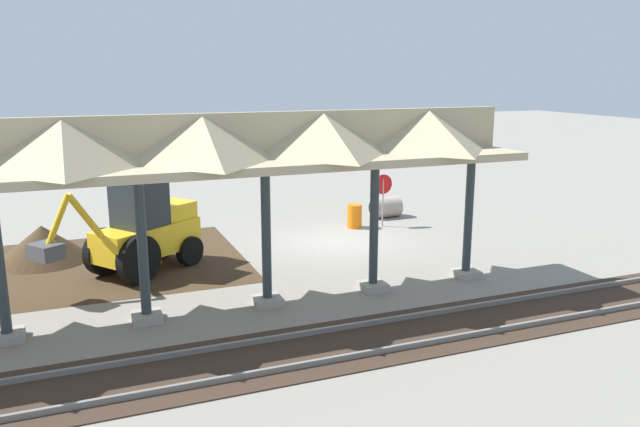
{
  "coord_description": "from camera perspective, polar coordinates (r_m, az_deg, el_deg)",
  "views": [
    {
      "loc": [
        8.38,
        19.47,
        5.82
      ],
      "look_at": [
        1.51,
        2.17,
        1.6
      ],
      "focal_mm": 35.0,
      "sensor_mm": 36.0,
      "label": 1
    }
  ],
  "objects": [
    {
      "name": "rail_tracks",
      "position": [
        15.41,
        13.43,
        -9.68
      ],
      "size": [
        60.0,
        2.58,
        0.15
      ],
      "color": "slate",
      "rests_on": "ground"
    },
    {
      "name": "dirt_mound",
      "position": [
        21.66,
        -23.89,
        -3.94
      ],
      "size": [
        5.76,
        5.76,
        2.28
      ],
      "primitive_type": "cone",
      "color": "#42301E",
      "rests_on": "ground"
    },
    {
      "name": "platform_canopy",
      "position": [
        14.9,
        -10.69,
        6.13
      ],
      "size": [
        16.26,
        3.2,
        4.9
      ],
      "color": "#9E998E",
      "rests_on": "ground"
    },
    {
      "name": "backhoe",
      "position": [
        19.13,
        -15.9,
        -1.51
      ],
      "size": [
        4.88,
        3.94,
        2.82
      ],
      "color": "yellow",
      "rests_on": "ground"
    },
    {
      "name": "stop_sign",
      "position": [
        23.94,
        5.78,
        2.19
      ],
      "size": [
        0.76,
        0.06,
        2.04
      ],
      "color": "gray",
      "rests_on": "ground"
    },
    {
      "name": "dirt_work_zone",
      "position": [
        20.55,
        -19.84,
        -4.45
      ],
      "size": [
        8.97,
        7.0,
        0.01
      ],
      "primitive_type": "cube",
      "color": "#42301E",
      "rests_on": "ground"
    },
    {
      "name": "traffic_barrel",
      "position": [
        23.88,
        3.16,
        -0.25
      ],
      "size": [
        0.56,
        0.56,
        0.9
      ],
      "primitive_type": "cylinder",
      "color": "orange",
      "rests_on": "ground"
    },
    {
      "name": "concrete_pipe",
      "position": [
        25.7,
        5.95,
        0.57
      ],
      "size": [
        1.25,
        0.87,
        0.84
      ],
      "color": "#9E9384",
      "rests_on": "ground"
    },
    {
      "name": "ground_plane",
      "position": [
        21.99,
        1.59,
        -2.59
      ],
      "size": [
        120.0,
        120.0,
        0.0
      ],
      "primitive_type": "plane",
      "color": "gray"
    }
  ]
}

